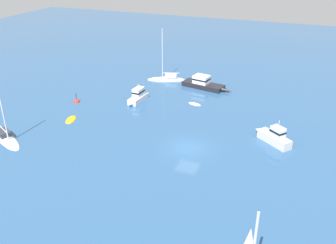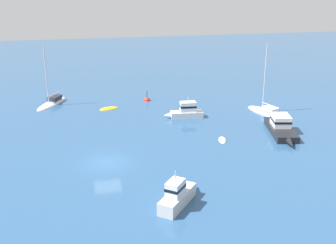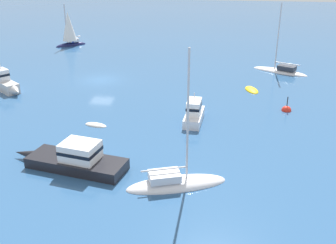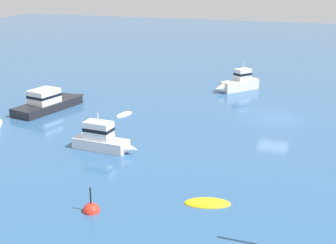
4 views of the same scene
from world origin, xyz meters
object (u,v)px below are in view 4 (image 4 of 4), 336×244
Objects in this scene: channel_buoy at (91,211)px; dinghy at (124,115)px; powerboat at (48,102)px; powerboat_1 at (102,139)px; skiff at (207,204)px; launch at (238,83)px.

dinghy is at bearing 18.92° from channel_buoy.
powerboat_1 is at bearing -117.33° from powerboat.
skiff is at bearing 52.31° from dinghy.
launch reaches higher than skiff.
powerboat_1 is 2.72× the size of channel_buoy.
dinghy is 14.07m from launch.
dinghy is at bearing 5.73° from launch.
dinghy is 1.17× the size of channel_buoy.
powerboat_1 is at bearing 27.21° from dinghy.
skiff is at bearing -113.63° from powerboat.
powerboat is at bearing -10.92° from launch.
dinghy is 0.43× the size of launch.
channel_buoy is at bearing 33.97° from launch.
launch is (25.34, 3.55, 0.81)m from skiff.
powerboat_1 is 0.99× the size of launch.
powerboat is 19.94m from channel_buoy.
powerboat is 11.62m from powerboat_1.
dinghy is 17.18m from channel_buoy.
powerboat is 1.73× the size of launch.
launch reaches higher than powerboat.
powerboat_1 is (-8.07, -2.05, 0.78)m from dinghy.
dinghy is 0.25× the size of powerboat.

